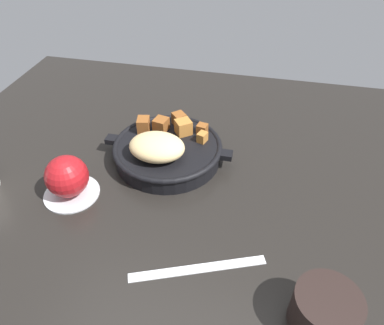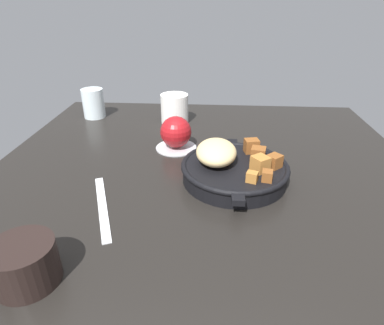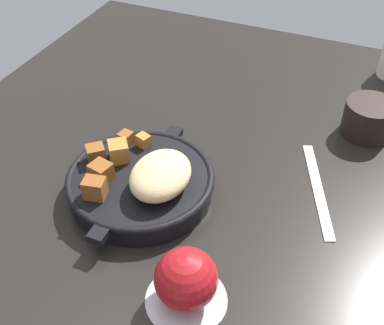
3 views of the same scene
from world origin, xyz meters
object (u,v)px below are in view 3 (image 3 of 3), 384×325
at_px(butter_knife, 318,188).
at_px(coffee_mug_dark, 369,119).
at_px(cast_iron_skillet, 142,181).
at_px(red_apple, 186,279).

relative_size(butter_knife, coffee_mug_dark, 2.42).
relative_size(cast_iron_skillet, coffee_mug_dark, 3.03).
bearing_deg(coffee_mug_dark, cast_iron_skillet, -44.60).
xyz_separation_m(butter_knife, coffee_mug_dark, (-0.18, 0.05, 0.03)).
height_order(red_apple, butter_knife, red_apple).
relative_size(cast_iron_skillet, butter_knife, 1.25).
bearing_deg(cast_iron_skillet, butter_knife, 115.54).
distance_m(cast_iron_skillet, coffee_mug_dark, 0.42).
distance_m(cast_iron_skillet, red_apple, 0.21).
relative_size(red_apple, coffee_mug_dark, 0.89).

